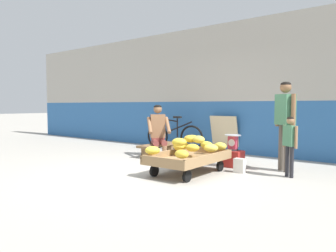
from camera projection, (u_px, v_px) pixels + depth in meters
name	position (u px, v px, depth m)	size (l,w,h in m)	color
ground_plane	(153.00, 174.00, 5.30)	(80.00, 80.00, 0.00)	#A39E93
back_wall	(239.00, 88.00, 7.64)	(16.00, 0.30, 3.07)	#2D609E
banana_cart	(188.00, 159.00, 5.35)	(0.86, 1.45, 0.36)	#99754C
banana_pile	(191.00, 145.00, 5.42)	(0.87, 1.40, 0.26)	gold
low_bench	(158.00, 147.00, 7.27)	(0.32, 1.10, 0.27)	brown
vendor_seated	(158.00, 131.00, 7.16)	(0.73, 0.71, 1.14)	brown
plastic_crate	(233.00, 159.00, 5.96)	(0.36, 0.28, 0.30)	red
weighing_scale	(233.00, 142.00, 5.94)	(0.30, 0.30, 0.29)	#28282D
bicycle_near_left	(174.00, 136.00, 8.28)	(1.66, 0.48, 0.86)	black
sign_board	(225.00, 134.00, 7.72)	(0.70, 0.22, 0.88)	#C6B289
customer_adult	(285.00, 116.00, 5.51)	(0.42, 0.35, 1.53)	brown
customer_child	(290.00, 140.00, 5.07)	(0.27, 0.21, 0.95)	#232328
shopping_bag	(240.00, 166.00, 5.45)	(0.18, 0.12, 0.24)	silver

